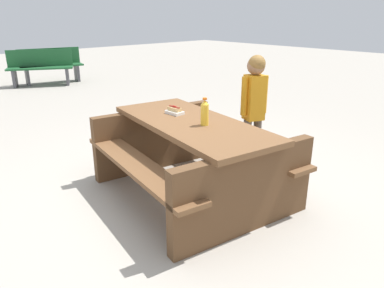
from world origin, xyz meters
The scene contains 7 objects.
ground_plane centered at (0.00, 0.00, 0.00)m, with size 30.00×30.00×0.00m, color #ADA599.
picnic_table centered at (0.00, 0.00, 0.44)m, with size 2.01×1.68×0.75m.
soda_bottle centered at (-0.17, 0.00, 0.87)m, with size 0.07×0.07×0.25m.
hotdog_tray centered at (0.31, -0.05, 0.78)m, with size 0.18×0.11×0.08m.
child_in_coat centered at (0.02, -0.95, 0.82)m, with size 0.24×0.30×1.28m.
park_bench_mid centered at (6.69, -1.18, 0.45)m, with size 1.04×1.52×0.85m.
park_bench_far centered at (6.88, -1.52, 0.45)m, with size 0.70×1.55×0.85m.
Camera 1 is at (-2.39, 2.21, 1.70)m, focal length 34.22 mm.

